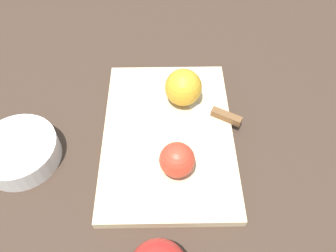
{
  "coord_description": "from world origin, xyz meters",
  "views": [
    {
      "loc": [
        -0.4,
        0.01,
        0.57
      ],
      "look_at": [
        0.0,
        0.0,
        0.04
      ],
      "focal_mm": 35.0,
      "sensor_mm": 36.0,
      "label": 1
    }
  ],
  "objects_px": {
    "knife": "(218,114)",
    "bowl": "(19,151)",
    "apple_half_right": "(183,87)",
    "apple_half_left": "(177,160)"
  },
  "relations": [
    {
      "from": "knife",
      "to": "bowl",
      "type": "distance_m",
      "value": 0.41
    },
    {
      "from": "apple_half_right",
      "to": "knife",
      "type": "xyz_separation_m",
      "value": [
        -0.05,
        -0.07,
        -0.03
      ]
    },
    {
      "from": "apple_half_right",
      "to": "bowl",
      "type": "bearing_deg",
      "value": 86.42
    },
    {
      "from": "apple_half_right",
      "to": "bowl",
      "type": "height_order",
      "value": "apple_half_right"
    },
    {
      "from": "apple_half_right",
      "to": "knife",
      "type": "height_order",
      "value": "apple_half_right"
    },
    {
      "from": "knife",
      "to": "bowl",
      "type": "relative_size",
      "value": 0.99
    },
    {
      "from": "apple_half_right",
      "to": "knife",
      "type": "bearing_deg",
      "value": -148.11
    },
    {
      "from": "apple_half_left",
      "to": "knife",
      "type": "distance_m",
      "value": 0.16
    },
    {
      "from": "apple_half_left",
      "to": "apple_half_right",
      "type": "relative_size",
      "value": 0.83
    },
    {
      "from": "knife",
      "to": "bowl",
      "type": "xyz_separation_m",
      "value": [
        -0.08,
        0.4,
        0.0
      ]
    }
  ]
}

